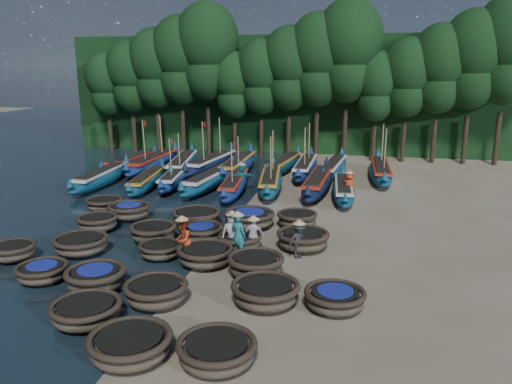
% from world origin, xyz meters
% --- Properties ---
extents(ground, '(120.00, 120.00, 0.00)m').
position_xyz_m(ground, '(0.00, 0.00, 0.00)').
color(ground, gray).
rests_on(ground, ground).
extents(foliage_wall, '(40.00, 3.00, 10.00)m').
position_xyz_m(foliage_wall, '(0.00, 23.50, 5.00)').
color(foliage_wall, black).
rests_on(foliage_wall, ground).
extents(coracle_2, '(2.52, 2.52, 0.69)m').
position_xyz_m(coracle_2, '(-1.74, -8.76, 0.40)').
color(coracle_2, brown).
rests_on(coracle_2, ground).
extents(coracle_3, '(2.70, 2.70, 0.73)m').
position_xyz_m(coracle_3, '(0.38, -10.23, 0.42)').
color(coracle_3, brown).
rests_on(coracle_3, ground).
extents(coracle_4, '(2.12, 2.12, 0.70)m').
position_xyz_m(coracle_4, '(2.66, -10.01, 0.40)').
color(coracle_4, brown).
rests_on(coracle_4, ground).
extents(coracle_5, '(1.94, 1.94, 0.63)m').
position_xyz_m(coracle_5, '(-4.87, -6.35, 0.37)').
color(coracle_5, brown).
rests_on(coracle_5, ground).
extents(coracle_6, '(2.09, 2.09, 0.82)m').
position_xyz_m(coracle_6, '(-2.58, -6.69, 0.48)').
color(coracle_6, brown).
rests_on(coracle_6, ground).
extents(coracle_7, '(2.10, 2.10, 0.76)m').
position_xyz_m(coracle_7, '(-0.19, -7.17, 0.44)').
color(coracle_7, brown).
rests_on(coracle_7, ground).
extents(coracle_8, '(2.25, 2.25, 0.78)m').
position_xyz_m(coracle_8, '(3.26, -6.51, 0.45)').
color(coracle_8, brown).
rests_on(coracle_8, ground).
extents(coracle_9, '(2.11, 2.11, 0.68)m').
position_xyz_m(coracle_9, '(5.46, -6.37, 0.39)').
color(coracle_9, brown).
rests_on(coracle_9, ground).
extents(coracle_10, '(1.83, 1.83, 0.68)m').
position_xyz_m(coracle_10, '(-7.21, -4.81, 0.39)').
color(coracle_10, brown).
rests_on(coracle_10, ground).
extents(coracle_11, '(2.23, 2.23, 0.73)m').
position_xyz_m(coracle_11, '(-4.99, -3.59, 0.41)').
color(coracle_11, brown).
rests_on(coracle_11, ground).
extents(coracle_12, '(1.77, 1.77, 0.63)m').
position_xyz_m(coracle_12, '(-1.62, -3.40, 0.36)').
color(coracle_12, brown).
rests_on(coracle_12, ground).
extents(coracle_13, '(2.50, 2.50, 0.75)m').
position_xyz_m(coracle_13, '(0.37, -3.73, 0.43)').
color(coracle_13, brown).
rests_on(coracle_13, ground).
extents(coracle_14, '(2.10, 2.10, 0.83)m').
position_xyz_m(coracle_14, '(2.50, -4.40, 0.47)').
color(coracle_14, brown).
rests_on(coracle_14, ground).
extents(coracle_15, '(2.14, 2.14, 0.74)m').
position_xyz_m(coracle_15, '(-5.78, -0.83, 0.42)').
color(coracle_15, brown).
rests_on(coracle_15, ground).
extents(coracle_16, '(2.04, 2.04, 0.80)m').
position_xyz_m(coracle_16, '(-2.63, -1.72, 0.46)').
color(coracle_16, brown).
rests_on(coracle_16, ground).
extents(coracle_17, '(2.40, 2.40, 0.73)m').
position_xyz_m(coracle_17, '(-0.62, -1.19, 0.42)').
color(coracle_17, brown).
rests_on(coracle_17, ground).
extents(coracle_18, '(2.19, 2.19, 0.68)m').
position_xyz_m(coracle_18, '(1.27, -1.82, 0.39)').
color(coracle_18, brown).
rests_on(coracle_18, ground).
extents(coracle_19, '(2.51, 2.51, 0.80)m').
position_xyz_m(coracle_19, '(3.85, -1.28, 0.46)').
color(coracle_19, brown).
rests_on(coracle_19, ground).
extents(coracle_20, '(2.14, 2.14, 0.70)m').
position_xyz_m(coracle_20, '(-7.07, 2.22, 0.40)').
color(coracle_20, brown).
rests_on(coracle_20, ground).
extents(coracle_21, '(2.24, 2.24, 0.78)m').
position_xyz_m(coracle_21, '(-5.16, 1.16, 0.45)').
color(coracle_21, brown).
rests_on(coracle_21, ground).
extents(coracle_22, '(2.60, 2.60, 0.77)m').
position_xyz_m(coracle_22, '(-1.54, 0.88, 0.44)').
color(coracle_22, brown).
rests_on(coracle_22, ground).
extents(coracle_23, '(2.48, 2.48, 0.80)m').
position_xyz_m(coracle_23, '(1.01, 1.11, 0.46)').
color(coracle_23, brown).
rests_on(coracle_23, ground).
extents(coracle_24, '(2.32, 2.32, 0.76)m').
position_xyz_m(coracle_24, '(3.24, 1.58, 0.44)').
color(coracle_24, brown).
rests_on(coracle_24, ground).
extents(long_boat_1, '(1.79, 8.18, 1.44)m').
position_xyz_m(long_boat_1, '(-10.12, 7.54, 0.55)').
color(long_boat_1, navy).
rests_on(long_boat_1, ground).
extents(long_boat_2, '(2.21, 7.41, 1.31)m').
position_xyz_m(long_boat_2, '(-6.97, 7.47, 0.50)').
color(long_boat_2, navy).
rests_on(long_boat_2, ground).
extents(long_boat_3, '(2.38, 7.52, 3.23)m').
position_xyz_m(long_boat_3, '(-5.56, 8.57, 0.51)').
color(long_boat_3, navy).
rests_on(long_boat_3, ground).
extents(long_boat_4, '(2.40, 8.36, 1.48)m').
position_xyz_m(long_boat_4, '(-3.09, 8.24, 0.56)').
color(long_boat_4, navy).
rests_on(long_boat_4, ground).
extents(long_boat_5, '(2.06, 7.73, 3.30)m').
position_xyz_m(long_boat_5, '(-1.34, 7.46, 0.52)').
color(long_boat_5, navy).
rests_on(long_boat_5, ground).
extents(long_boat_6, '(2.50, 8.27, 3.54)m').
position_xyz_m(long_boat_6, '(0.65, 8.62, 0.56)').
color(long_boat_6, navy).
rests_on(long_boat_6, ground).
extents(long_boat_7, '(1.93, 8.60, 1.51)m').
position_xyz_m(long_boat_7, '(3.60, 8.73, 0.58)').
color(long_boat_7, '#10173D').
rests_on(long_boat_7, ground).
extents(long_boat_8, '(1.75, 7.36, 1.30)m').
position_xyz_m(long_boat_8, '(5.16, 7.66, 0.49)').
color(long_boat_8, navy).
rests_on(long_boat_8, ground).
extents(long_boat_9, '(2.21, 7.35, 1.30)m').
position_xyz_m(long_boat_9, '(-10.71, 12.90, 0.50)').
color(long_boat_9, navy).
rests_on(long_boat_9, ground).
extents(long_boat_10, '(1.70, 9.04, 3.84)m').
position_xyz_m(long_boat_10, '(-8.78, 12.70, 0.61)').
color(long_boat_10, navy).
rests_on(long_boat_10, ground).
extents(long_boat_11, '(3.05, 8.85, 1.58)m').
position_xyz_m(long_boat_11, '(-6.47, 12.50, 0.60)').
color(long_boat_11, navy).
rests_on(long_boat_11, ground).
extents(long_boat_12, '(2.63, 8.83, 3.78)m').
position_xyz_m(long_boat_12, '(-4.52, 13.31, 0.60)').
color(long_boat_12, '#10173D').
rests_on(long_boat_12, ground).
extents(long_boat_13, '(1.63, 9.04, 1.59)m').
position_xyz_m(long_boat_13, '(-2.45, 12.84, 0.61)').
color(long_boat_13, navy).
rests_on(long_boat_13, ground).
extents(long_boat_14, '(2.47, 7.84, 1.39)m').
position_xyz_m(long_boat_14, '(0.65, 14.30, 0.53)').
color(long_boat_14, navy).
rests_on(long_boat_14, ground).
extents(long_boat_15, '(1.47, 8.37, 3.55)m').
position_xyz_m(long_boat_15, '(2.30, 13.30, 0.56)').
color(long_boat_15, navy).
rests_on(long_boat_15, ground).
extents(long_boat_16, '(2.25, 8.13, 1.44)m').
position_xyz_m(long_boat_16, '(4.22, 13.71, 0.55)').
color(long_boat_16, navy).
rests_on(long_boat_16, ground).
extents(long_boat_17, '(1.70, 8.52, 3.62)m').
position_xyz_m(long_boat_17, '(7.42, 13.10, 0.57)').
color(long_boat_17, navy).
rests_on(long_boat_17, ground).
extents(fisherman_0, '(0.90, 0.67, 1.87)m').
position_xyz_m(fisherman_0, '(1.01, -2.09, 0.90)').
color(fisherman_0, silver).
rests_on(fisherman_0, ground).
extents(fisherman_1, '(0.77, 0.65, 2.00)m').
position_xyz_m(fisherman_1, '(1.39, -2.58, 0.99)').
color(fisherman_1, '#1B6E74').
rests_on(fisherman_1, ground).
extents(fisherman_2, '(0.74, 0.91, 1.99)m').
position_xyz_m(fisherman_2, '(-0.60, -3.54, 0.94)').
color(fisherman_2, '#BB3C19').
rests_on(fisherman_2, ground).
extents(fisherman_3, '(1.09, 1.09, 1.71)m').
position_xyz_m(fisherman_3, '(3.79, -2.26, 0.80)').
color(fisherman_3, black).
rests_on(fisherman_3, ground).
extents(fisherman_4, '(0.94, 0.60, 1.69)m').
position_xyz_m(fisherman_4, '(1.89, -2.01, 0.82)').
color(fisherman_4, silver).
rests_on(fisherman_4, ground).
extents(fisherman_5, '(1.67, 1.01, 1.91)m').
position_xyz_m(fisherman_5, '(-0.99, 7.94, 0.89)').
color(fisherman_5, '#1B6E74').
rests_on(fisherman_5, ground).
extents(fisherman_6, '(0.98, 0.86, 1.88)m').
position_xyz_m(fisherman_6, '(5.47, 7.02, 0.90)').
color(fisherman_6, '#BB3C19').
rests_on(fisherman_6, ground).
extents(tree_0, '(3.68, 3.68, 8.68)m').
position_xyz_m(tree_0, '(-16.00, 20.00, 5.97)').
color(tree_0, black).
rests_on(tree_0, ground).
extents(tree_1, '(4.09, 4.09, 9.65)m').
position_xyz_m(tree_1, '(-13.70, 20.00, 6.65)').
color(tree_1, black).
rests_on(tree_1, ground).
extents(tree_2, '(4.51, 4.51, 10.63)m').
position_xyz_m(tree_2, '(-11.40, 20.00, 7.32)').
color(tree_2, black).
rests_on(tree_2, ground).
extents(tree_3, '(4.92, 4.92, 11.60)m').
position_xyz_m(tree_3, '(-9.10, 20.00, 8.00)').
color(tree_3, black).
rests_on(tree_3, ground).
extents(tree_4, '(5.34, 5.34, 12.58)m').
position_xyz_m(tree_4, '(-6.80, 20.00, 8.67)').
color(tree_4, black).
rests_on(tree_4, ground).
extents(tree_5, '(3.68, 3.68, 8.68)m').
position_xyz_m(tree_5, '(-4.50, 20.00, 5.97)').
color(tree_5, black).
rests_on(tree_5, ground).
extents(tree_6, '(4.09, 4.09, 9.65)m').
position_xyz_m(tree_6, '(-2.20, 20.00, 6.65)').
color(tree_6, black).
rests_on(tree_6, ground).
extents(tree_7, '(4.51, 4.51, 10.63)m').
position_xyz_m(tree_7, '(0.10, 20.00, 7.32)').
color(tree_7, black).
rests_on(tree_7, ground).
extents(tree_8, '(4.92, 4.92, 11.60)m').
position_xyz_m(tree_8, '(2.40, 20.00, 8.00)').
color(tree_8, black).
rests_on(tree_8, ground).
extents(tree_9, '(5.34, 5.34, 12.58)m').
position_xyz_m(tree_9, '(4.70, 20.00, 8.67)').
color(tree_9, black).
rests_on(tree_9, ground).
extents(tree_10, '(3.68, 3.68, 8.68)m').
position_xyz_m(tree_10, '(7.00, 20.00, 5.97)').
color(tree_10, black).
rests_on(tree_10, ground).
extents(tree_11, '(4.09, 4.09, 9.65)m').
position_xyz_m(tree_11, '(9.30, 20.00, 6.65)').
color(tree_11, black).
rests_on(tree_11, ground).
extents(tree_12, '(4.51, 4.51, 10.63)m').
position_xyz_m(tree_12, '(11.60, 20.00, 7.32)').
color(tree_12, black).
rests_on(tree_12, ground).
extents(tree_13, '(4.92, 4.92, 11.60)m').
position_xyz_m(tree_13, '(13.90, 20.00, 8.00)').
color(tree_13, black).
rests_on(tree_13, ground).
extents(tree_14, '(5.34, 5.34, 12.58)m').
position_xyz_m(tree_14, '(16.20, 20.00, 8.67)').
color(tree_14, black).
rests_on(tree_14, ground).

